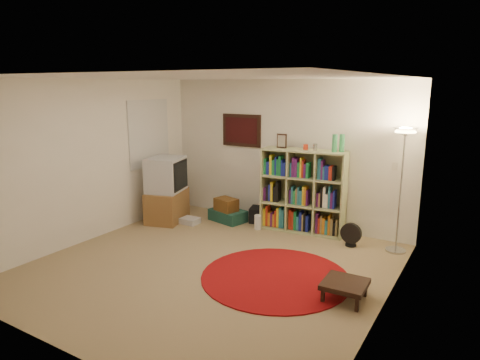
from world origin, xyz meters
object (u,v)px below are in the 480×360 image
Objects in this scene: floor_fan at (351,235)px; side_table at (345,285)px; floor_lamp at (404,149)px; suitcase at (228,215)px; tv_stand at (167,191)px; bookshelf at (302,192)px.

side_table is at bearing -72.62° from floor_fan.
suitcase is at bearing -178.65° from floor_lamp.
floor_lamp is at bearing 15.37° from floor_fan.
floor_lamp is at bearing -6.94° from tv_stand.
floor_fan is 0.32× the size of tv_stand.
side_table is at bearing -34.24° from tv_stand.
tv_stand is (-3.22, -0.47, 0.37)m from floor_fan.
floor_fan reaches higher than suitcase.
floor_lamp is 1.58× the size of tv_stand.
floor_lamp is at bearing 14.52° from suitcase.
tv_stand reaches higher than suitcase.
bookshelf is at bearing 166.95° from floor_fan.
tv_stand is 1.18m from suitcase.
floor_lamp is 5.01× the size of floor_fan.
bookshelf is 4.53× the size of floor_fan.
bookshelf is at bearing 1.81° from tv_stand.
floor_fan is (-0.64, -0.14, -1.34)m from floor_lamp.
floor_fan is 2.27m from suitcase.
bookshelf reaches higher than tv_stand.
bookshelf is at bearing 125.23° from side_table.
floor_lamp is (1.57, -0.12, 0.85)m from bookshelf.
bookshelf is 1.47m from suitcase.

